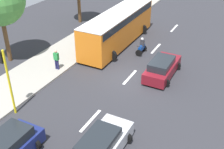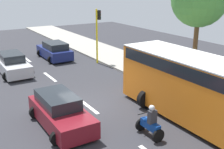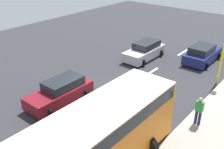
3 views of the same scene
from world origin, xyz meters
TOP-DOWN VIEW (x-y plane):
  - ground_plane at (0.00, 0.00)m, footprint 40.00×60.00m
  - lane_stripe_mid at (0.00, 0.00)m, footprint 0.20×2.40m
  - lane_stripe_south at (0.00, 6.00)m, footprint 0.20×2.40m
  - lane_stripe_far_south at (0.00, 12.00)m, footprint 0.20×2.40m
  - car_dark_blue at (2.22, 10.80)m, footprint 2.30×4.29m
  - car_maroon at (-2.12, -1.38)m, footprint 2.18×4.45m
  - car_silver at (-2.03, 8.23)m, footprint 2.20×4.38m
  - motorcycle at (0.84, -4.39)m, footprint 0.60×1.30m
  - pedestrian_near_signal at (5.71, 1.74)m, footprint 0.40×0.24m

SIDE VIEW (x-z plane):
  - ground_plane at x=0.00m, z-range -0.10..0.00m
  - lane_stripe_mid at x=0.00m, z-range 0.00..0.01m
  - lane_stripe_south at x=0.00m, z-range 0.00..0.01m
  - lane_stripe_far_south at x=0.00m, z-range 0.00..0.01m
  - motorcycle at x=0.84m, z-range -0.12..1.41m
  - car_silver at x=-2.03m, z-range -0.05..1.47m
  - car_maroon at x=-2.12m, z-range -0.05..1.47m
  - car_dark_blue at x=2.22m, z-range -0.05..1.47m
  - pedestrian_near_signal at x=5.71m, z-range 0.21..1.90m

